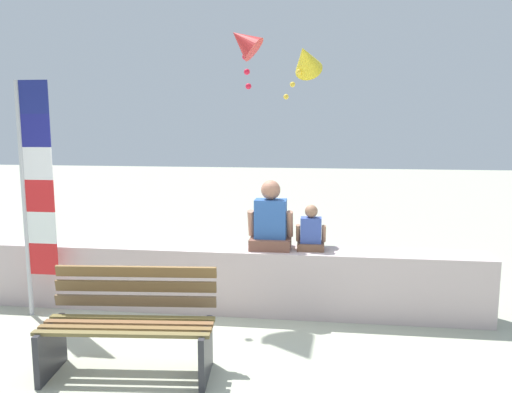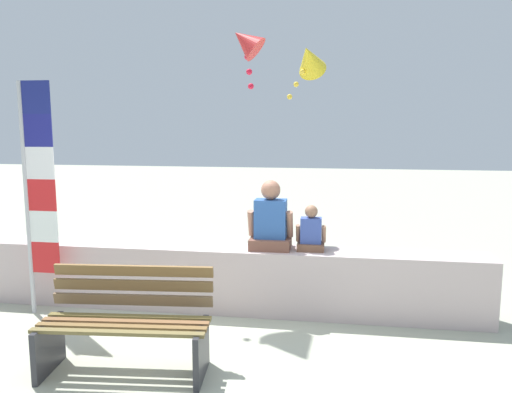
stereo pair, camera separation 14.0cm
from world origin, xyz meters
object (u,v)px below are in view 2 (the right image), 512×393
at_px(park_bench, 126,325).
at_px(flag_banner, 36,187).
at_px(person_adult, 271,222).
at_px(kite_yellow, 309,59).
at_px(kite_red, 246,42).
at_px(person_child, 311,233).

bearing_deg(park_bench, flag_banner, 143.51).
bearing_deg(person_adult, kite_yellow, 81.57).
bearing_deg(kite_yellow, kite_red, -124.01).
height_order(park_bench, person_adult, person_adult).
bearing_deg(kite_red, person_child, -46.31).
xyz_separation_m(person_child, kite_red, (-0.90, 0.95, 2.24)).
distance_m(kite_yellow, kite_red, 1.35).
distance_m(park_bench, person_adult, 2.01).
bearing_deg(kite_red, kite_yellow, 55.99).
relative_size(person_adult, person_child, 1.53).
bearing_deg(kite_yellow, person_adult, -98.43).
bearing_deg(person_adult, flag_banner, -169.62).
bearing_deg(kite_yellow, person_child, -85.78).
distance_m(person_adult, flag_banner, 2.64).
bearing_deg(park_bench, kite_yellow, 69.29).
height_order(flag_banner, kite_yellow, kite_yellow).
bearing_deg(kite_red, flag_banner, -146.25).
relative_size(park_bench, kite_yellow, 1.71).
bearing_deg(person_adult, person_child, 0.04).
distance_m(park_bench, person_child, 2.26).
relative_size(person_child, kite_yellow, 0.58).
relative_size(kite_yellow, kite_red, 1.06).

